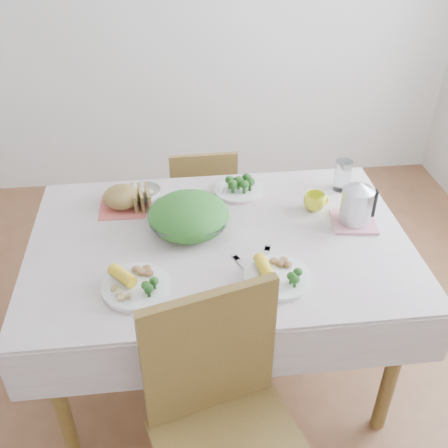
{
  "coord_description": "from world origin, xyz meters",
  "views": [
    {
      "loc": [
        -0.17,
        -1.65,
        2.02
      ],
      "look_at": [
        0.02,
        0.02,
        0.82
      ],
      "focal_mm": 42.0,
      "sensor_mm": 36.0,
      "label": 1
    }
  ],
  "objects": [
    {
      "name": "napkin",
      "position": [
        -0.39,
        0.28,
        0.76
      ],
      "size": [
        0.2,
        0.2,
        0.0
      ],
      "primitive_type": "cube",
      "rotation": [
        0.0,
        0.0,
        -0.02
      ],
      "color": "#DB6158",
      "rests_on": "tablecloth"
    },
    {
      "name": "fork_right",
      "position": [
        0.15,
        -0.16,
        0.76
      ],
      "size": [
        0.08,
        0.18,
        0.0
      ],
      "primitive_type": "cube",
      "rotation": [
        0.0,
        0.0,
        -0.35
      ],
      "color": "silver",
      "rests_on": "tablecloth"
    },
    {
      "name": "chair_far",
      "position": [
        -0.01,
        0.81,
        0.47
      ],
      "size": [
        0.37,
        0.37,
        0.8
      ],
      "primitive_type": "cube",
      "rotation": [
        0.0,
        0.0,
        3.16
      ],
      "color": "brown",
      "rests_on": "floor"
    },
    {
      "name": "electric_kettle",
      "position": [
        0.56,
        0.05,
        0.88
      ],
      "size": [
        0.13,
        0.13,
        0.18
      ],
      "primitive_type": "cylinder",
      "rotation": [
        0.0,
        0.0,
        0.04
      ],
      "color": "#B2B5BA",
      "rests_on": "pink_tray"
    },
    {
      "name": "fork_left",
      "position": [
        0.08,
        -0.19,
        0.76
      ],
      "size": [
        0.09,
        0.17,
        0.0
      ],
      "primitive_type": "cube",
      "rotation": [
        0.0,
        0.0,
        0.44
      ],
      "color": "silver",
      "rests_on": "tablecloth"
    },
    {
      "name": "dining_table",
      "position": [
        0.0,
        0.0,
        0.38
      ],
      "size": [
        1.4,
        0.9,
        0.75
      ],
      "primitive_type": "cube",
      "color": "brown",
      "rests_on": "floor"
    },
    {
      "name": "salad_bowl",
      "position": [
        -0.11,
        0.08,
        0.8
      ],
      "size": [
        0.32,
        0.32,
        0.08
      ],
      "primitive_type": "imported",
      "rotation": [
        0.0,
        0.0,
        -0.04
      ],
      "color": "white",
      "rests_on": "tablecloth"
    },
    {
      "name": "broccoli_plate",
      "position": [
        0.12,
        0.34,
        0.77
      ],
      "size": [
        0.28,
        0.28,
        0.02
      ],
      "primitive_type": "cylinder",
      "rotation": [
        0.0,
        0.0,
        -0.34
      ],
      "color": "beige",
      "rests_on": "tablecloth"
    },
    {
      "name": "dinner_plate_left",
      "position": [
        -0.32,
        -0.26,
        0.77
      ],
      "size": [
        0.32,
        0.32,
        0.02
      ],
      "primitive_type": "cylinder",
      "rotation": [
        0.0,
        0.0,
        0.37
      ],
      "color": "white",
      "rests_on": "tablecloth"
    },
    {
      "name": "glass_tumbler",
      "position": [
        0.59,
        0.32,
        0.83
      ],
      "size": [
        0.08,
        0.08,
        0.14
      ],
      "primitive_type": "cylinder",
      "rotation": [
        0.0,
        0.0,
        0.11
      ],
      "color": "white",
      "rests_on": "tablecloth"
    },
    {
      "name": "pink_tray",
      "position": [
        0.56,
        0.05,
        0.77
      ],
      "size": [
        0.2,
        0.2,
        0.01
      ],
      "primitive_type": "cube",
      "rotation": [
        0.0,
        0.0,
        -0.13
      ],
      "color": "pink",
      "rests_on": "tablecloth"
    },
    {
      "name": "yellow_mug",
      "position": [
        0.43,
        0.17,
        0.8
      ],
      "size": [
        0.12,
        0.12,
        0.07
      ],
      "primitive_type": "imported",
      "rotation": [
        0.0,
        0.0,
        0.24
      ],
      "color": "yellow",
      "rests_on": "tablecloth"
    },
    {
      "name": "bread_loaf",
      "position": [
        -0.39,
        0.28,
        0.82
      ],
      "size": [
        0.19,
        0.18,
        0.1
      ],
      "primitive_type": "ellipsoid",
      "rotation": [
        0.0,
        0.0,
        0.19
      ],
      "color": "olive",
      "rests_on": "napkin"
    },
    {
      "name": "floor",
      "position": [
        0.0,
        0.0,
        0.0
      ],
      "size": [
        3.6,
        3.6,
        0.0
      ],
      "primitive_type": "plane",
      "color": "brown",
      "rests_on": "ground"
    },
    {
      "name": "tablecloth",
      "position": [
        0.0,
        0.0,
        0.76
      ],
      "size": [
        1.5,
        1.0,
        0.01
      ],
      "primitive_type": "cube",
      "color": "beige",
      "rests_on": "dining_table"
    },
    {
      "name": "dinner_plate_right",
      "position": [
        0.18,
        -0.27,
        0.77
      ],
      "size": [
        0.29,
        0.29,
        0.02
      ],
      "primitive_type": "cylinder",
      "rotation": [
        0.0,
        0.0,
        -0.2
      ],
      "color": "white",
      "rests_on": "tablecloth"
    },
    {
      "name": "fruit_bowl",
      "position": [
        -0.29,
        0.34,
        0.78
      ],
      "size": [
        0.18,
        0.18,
        0.04
      ],
      "primitive_type": "imported",
      "rotation": [
        0.0,
        0.0,
        0.36
      ],
      "color": "white",
      "rests_on": "tablecloth"
    }
  ]
}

